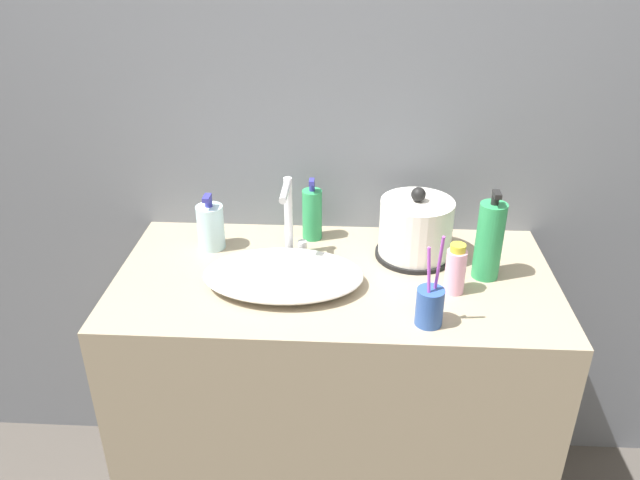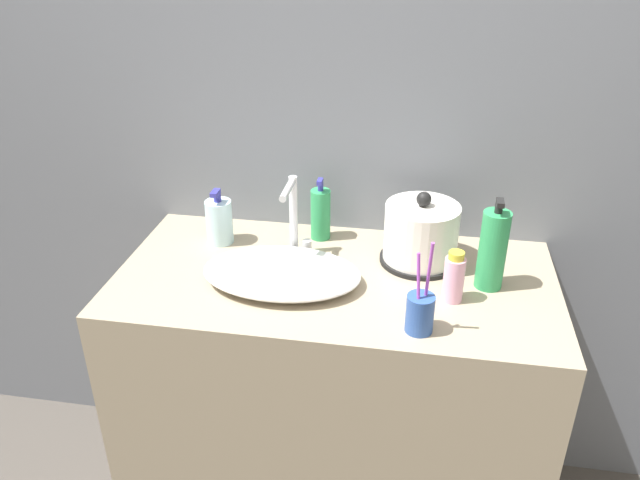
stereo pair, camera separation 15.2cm
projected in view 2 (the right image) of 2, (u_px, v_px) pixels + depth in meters
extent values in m
cube|color=slate|center=(353.00, 61.00, 1.60)|extent=(6.00, 0.04, 2.60)
cube|color=gray|center=(333.00, 402.00, 1.76)|extent=(1.10, 0.55, 0.83)
ellipsoid|color=white|center=(282.00, 272.00, 1.53)|extent=(0.39, 0.26, 0.05)
cylinder|color=silver|center=(294.00, 216.00, 1.63)|extent=(0.02, 0.02, 0.22)
cylinder|color=silver|center=(288.00, 189.00, 1.53)|extent=(0.02, 0.12, 0.02)
cylinder|color=silver|center=(307.00, 247.00, 1.66)|extent=(0.02, 0.02, 0.04)
cylinder|color=black|center=(419.00, 259.00, 1.63)|extent=(0.21, 0.21, 0.01)
cylinder|color=white|center=(421.00, 234.00, 1.60)|extent=(0.19, 0.19, 0.16)
sphere|color=black|center=(424.00, 199.00, 1.55)|extent=(0.04, 0.04, 0.04)
cylinder|color=#2D519E|center=(420.00, 314.00, 1.35)|extent=(0.06, 0.06, 0.09)
cylinder|color=#B24CCC|center=(428.00, 279.00, 1.31)|extent=(0.01, 0.03, 0.19)
cylinder|color=#B24CCC|center=(418.00, 287.00, 1.31)|extent=(0.02, 0.02, 0.16)
cylinder|color=silver|center=(219.00, 222.00, 1.70)|extent=(0.07, 0.07, 0.12)
cylinder|color=#333399|center=(217.00, 197.00, 1.67)|extent=(0.02, 0.02, 0.02)
cube|color=#333399|center=(215.00, 193.00, 1.65)|extent=(0.02, 0.04, 0.01)
cylinder|color=#2D9956|center=(321.00, 214.00, 1.72)|extent=(0.05, 0.05, 0.14)
cylinder|color=#333399|center=(321.00, 186.00, 1.68)|extent=(0.02, 0.02, 0.02)
cube|color=#333399|center=(320.00, 182.00, 1.66)|extent=(0.01, 0.03, 0.01)
cylinder|color=#EAA8C6|center=(454.00, 280.00, 1.45)|extent=(0.05, 0.05, 0.11)
cylinder|color=gold|center=(456.00, 256.00, 1.42)|extent=(0.04, 0.04, 0.02)
cylinder|color=#2D9956|center=(493.00, 250.00, 1.48)|extent=(0.07, 0.07, 0.20)
cylinder|color=black|center=(499.00, 208.00, 1.43)|extent=(0.02, 0.02, 0.02)
cube|color=black|center=(500.00, 203.00, 1.41)|extent=(0.02, 0.04, 0.01)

